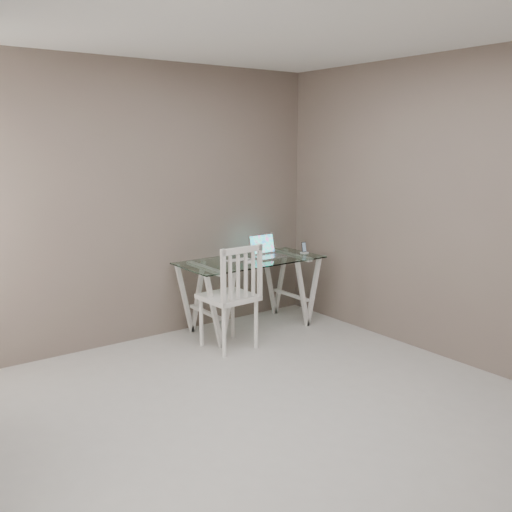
{
  "coord_description": "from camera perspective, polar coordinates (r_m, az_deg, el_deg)",
  "views": [
    {
      "loc": [
        -2.33,
        -2.83,
        1.93
      ],
      "look_at": [
        0.89,
        1.54,
        0.85
      ],
      "focal_mm": 40.0,
      "sensor_mm": 36.0,
      "label": 1
    }
  ],
  "objects": [
    {
      "name": "desk",
      "position": [
        5.97,
        -0.55,
        -3.78
      ],
      "size": [
        1.5,
        0.7,
        0.75
      ],
      "color": "silver",
      "rests_on": "ground"
    },
    {
      "name": "keyboard",
      "position": [
        5.84,
        -1.86,
        -0.41
      ],
      "size": [
        0.29,
        0.12,
        0.01
      ],
      "primitive_type": "cube",
      "color": "silver",
      "rests_on": "desk"
    },
    {
      "name": "laptop",
      "position": [
        6.04,
        1.06,
        0.47
      ],
      "size": [
        0.33,
        0.28,
        0.23
      ],
      "color": "silver",
      "rests_on": "desk"
    },
    {
      "name": "phone_dock",
      "position": [
        6.23,
        4.84,
        0.57
      ],
      "size": [
        0.07,
        0.07,
        0.12
      ],
      "color": "white",
      "rests_on": "desk"
    },
    {
      "name": "mouse",
      "position": [
        5.66,
        -0.61,
        -0.62
      ],
      "size": [
        0.12,
        0.07,
        0.04
      ],
      "primitive_type": "ellipsoid",
      "color": "silver",
      "rests_on": "desk"
    },
    {
      "name": "chair",
      "position": [
        5.33,
        -2.27,
        -3.66
      ],
      "size": [
        0.48,
        0.48,
        1.01
      ],
      "rotation": [
        0.0,
        0.0,
        0.04
      ],
      "color": "white",
      "rests_on": "ground"
    },
    {
      "name": "room",
      "position": [
        3.65,
        2.16,
        7.86
      ],
      "size": [
        4.5,
        4.52,
        2.71
      ],
      "color": "#B1AEA9",
      "rests_on": "ground"
    }
  ]
}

